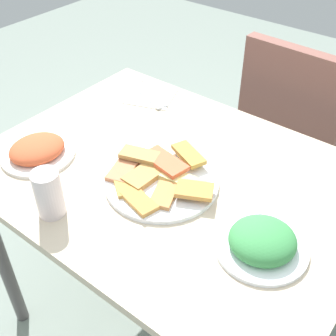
{
  "coord_description": "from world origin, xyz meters",
  "views": [
    {
      "loc": [
        0.55,
        -0.72,
        1.48
      ],
      "look_at": [
        0.0,
        -0.02,
        0.77
      ],
      "focal_mm": 46.48,
      "sensor_mm": 36.0,
      "label": 1
    }
  ],
  "objects": [
    {
      "name": "ground_plane",
      "position": [
        0.0,
        0.0,
        0.0
      ],
      "size": [
        6.0,
        6.0,
        0.0
      ],
      "primitive_type": "plane",
      "color": "gray"
    },
    {
      "name": "dining_table",
      "position": [
        0.0,
        0.0,
        0.64
      ],
      "size": [
        1.04,
        0.78,
        0.74
      ],
      "color": "beige",
      "rests_on": "ground_plane"
    },
    {
      "name": "dining_chair",
      "position": [
        0.06,
        0.74,
        0.49
      ],
      "size": [
        0.44,
        0.44,
        0.89
      ],
      "color": "brown",
      "rests_on": "ground_plane"
    },
    {
      "name": "pide_platter",
      "position": [
        0.0,
        -0.05,
        0.75
      ],
      "size": [
        0.31,
        0.3,
        0.04
      ],
      "color": "white",
      "rests_on": "dining_table"
    },
    {
      "name": "salad_plate_greens",
      "position": [
        0.32,
        -0.09,
        0.76
      ],
      "size": [
        0.21,
        0.21,
        0.07
      ],
      "color": "white",
      "rests_on": "dining_table"
    },
    {
      "name": "salad_plate_rice",
      "position": [
        -0.34,
        -0.18,
        0.75
      ],
      "size": [
        0.21,
        0.21,
        0.05
      ],
      "color": "white",
      "rests_on": "dining_table"
    },
    {
      "name": "soda_can",
      "position": [
        -0.13,
        -0.3,
        0.8
      ],
      "size": [
        0.08,
        0.08,
        0.12
      ],
      "primitive_type": "cylinder",
      "rotation": [
        0.0,
        0.0,
        3.5
      ],
      "color": "silver",
      "rests_on": "dining_table"
    },
    {
      "name": "paper_napkin",
      "position": [
        -0.31,
        0.28,
        0.74
      ],
      "size": [
        0.2,
        0.2,
        0.0
      ],
      "primitive_type": "cube",
      "rotation": [
        0.0,
        0.0,
        0.35
      ],
      "color": "white",
      "rests_on": "dining_table"
    },
    {
      "name": "fork",
      "position": [
        -0.31,
        0.26,
        0.74
      ],
      "size": [
        0.17,
        0.09,
        0.0
      ],
      "primitive_type": "cube",
      "rotation": [
        0.0,
        0.0,
        -0.39
      ],
      "color": "silver",
      "rests_on": "paper_napkin"
    },
    {
      "name": "spoon",
      "position": [
        -0.31,
        0.3,
        0.74
      ],
      "size": [
        0.18,
        0.1,
        0.0
      ],
      "primitive_type": "cube",
      "rotation": [
        0.0,
        0.0,
        -0.48
      ],
      "color": "silver",
      "rests_on": "paper_napkin"
    }
  ]
}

